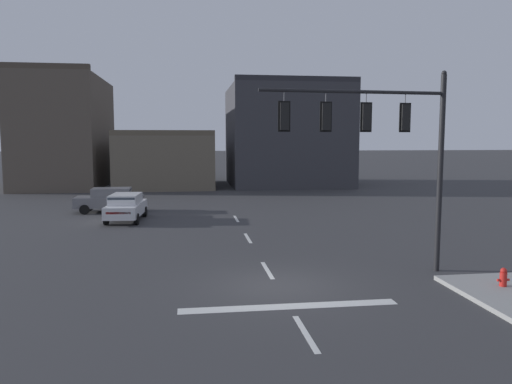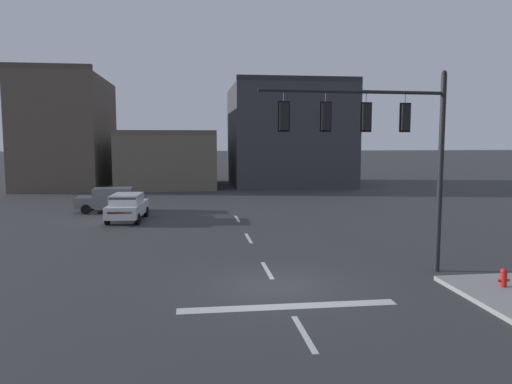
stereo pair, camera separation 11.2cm
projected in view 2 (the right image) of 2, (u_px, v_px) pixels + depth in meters
ground_plane at (276, 286)px, 16.15m from camera, size 400.00×400.00×0.00m
stop_bar_paint at (288, 306)px, 14.18m from camera, size 6.40×0.50×0.01m
lane_centreline at (267, 270)px, 18.12m from camera, size 0.16×26.40×0.01m
signal_mast_near_side at (382, 135)px, 17.08m from camera, size 6.79×0.62×7.23m
car_lot_nearside at (112, 199)px, 32.69m from camera, size 4.49×2.00×1.61m
car_lot_middle at (127, 206)px, 29.17m from camera, size 2.17×4.56×1.61m
fire_hydrant at (503, 281)px, 15.58m from camera, size 0.40×0.30×0.75m
building_row at (189, 140)px, 51.42m from camera, size 32.71×13.85×11.49m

